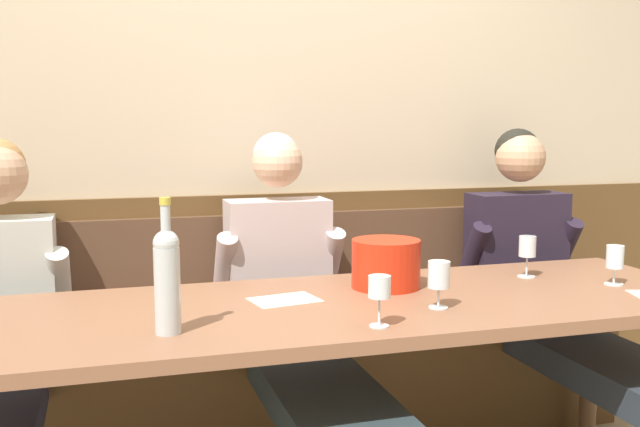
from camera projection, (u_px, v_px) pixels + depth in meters
The scene contains 13 objects.
room_wall_back at pixel (261, 104), 3.08m from camera, with size 6.80×0.08×2.80m, color #C5B394.
wood_wainscot_panel at pixel (266, 311), 3.14m from camera, with size 6.80×0.03×1.02m, color brown.
wall_bench at pixel (278, 378), 2.97m from camera, with size 2.96×0.42×0.94m.
dining_table at pixel (326, 326), 2.29m from camera, with size 2.66×0.82×0.76m.
person_left_seat at pixel (301, 323), 2.58m from camera, with size 0.51×1.23×1.29m.
person_right_seat at pixel (563, 299), 2.89m from camera, with size 0.53×1.24×1.30m.
ice_bucket at pixel (386, 264), 2.49m from camera, with size 0.24×0.24×0.17m, color red.
wine_bottle_clear_water at pixel (167, 277), 1.94m from camera, with size 0.07×0.07×0.37m.
wine_glass_mid_right at pixel (527, 249), 2.66m from camera, with size 0.07×0.07×0.15m.
wine_glass_right_end at pixel (439, 277), 2.21m from camera, with size 0.07×0.07×0.15m.
wine_glass_center_rear at pixel (615, 258), 2.53m from camera, with size 0.07×0.07×0.14m.
wine_glass_near_bucket at pixel (379, 290), 2.01m from camera, with size 0.06×0.06×0.15m.
tasting_sheet_right_guest at pixel (285, 300), 2.32m from camera, with size 0.21×0.15×0.00m, color white.
Camera 1 is at (-0.66, -1.96, 1.33)m, focal length 40.67 mm.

